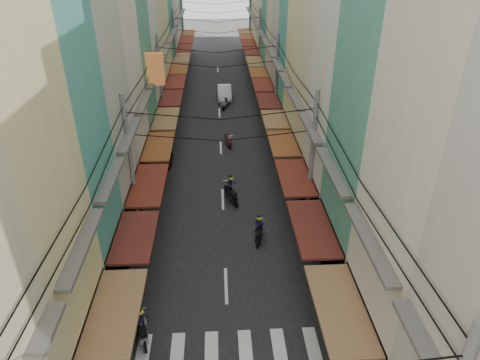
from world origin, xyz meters
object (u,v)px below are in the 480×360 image
object	(u,v)px
traffic_sign	(334,214)
white_car	(225,99)
bicycle	(331,244)
market_umbrella	(373,282)

from	to	relation	value
traffic_sign	white_car	bearing A→B (deg)	101.31
bicycle	traffic_sign	distance (m)	2.32
white_car	traffic_sign	bearing A→B (deg)	-78.58
white_car	bicycle	world-z (taller)	white_car
white_car	traffic_sign	xyz separation A→B (m)	(5.15, -25.77, 2.27)
bicycle	market_umbrella	bearing A→B (deg)	168.06
white_car	traffic_sign	distance (m)	26.37
market_umbrella	white_car	bearing A→B (deg)	100.32
bicycle	traffic_sign	xyz separation A→B (m)	(-0.15, -0.42, 2.27)
market_umbrella	traffic_sign	xyz separation A→B (m)	(-0.44, 4.94, 0.16)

